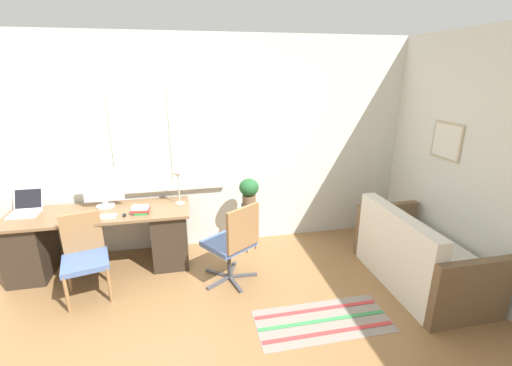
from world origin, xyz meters
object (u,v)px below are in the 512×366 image
desk_chair_wooden (85,255)px  potted_plant (249,190)px  mouse (124,215)px  plant_stand (249,212)px  laptop (26,208)px  book_stack (141,210)px  couch_loveseat (417,259)px  monitor (103,191)px  desk_lamp (178,181)px  keyboard (97,217)px  office_chair_swivel (233,242)px

desk_chair_wooden → potted_plant: bearing=3.2°
mouse → plant_stand: size_ratio=0.10×
plant_stand → laptop: bearing=178.2°
book_stack → potted_plant: (1.29, 0.20, 0.08)m
desk_chair_wooden → couch_loveseat: (3.52, -0.54, -0.16)m
laptop → monitor: size_ratio=0.78×
monitor → mouse: bearing=-53.3°
desk_lamp → book_stack: (-0.43, -0.21, -0.25)m
keyboard → potted_plant: (1.75, 0.24, 0.11)m
laptop → desk_chair_wooden: bearing=-41.2°
laptop → office_chair_swivel: (2.27, -0.74, -0.28)m
desk_lamp → office_chair_swivel: bearing=-50.6°
desk_lamp → book_stack: bearing=-154.1°
desk_lamp → desk_chair_wooden: bearing=-149.8°
desk_chair_wooden → couch_loveseat: 3.56m
monitor → office_chair_swivel: monitor is taller
laptop → plant_stand: 2.59m
office_chair_swivel → monitor: bearing=-62.3°
book_stack → desk_chair_wooden: bearing=-146.5°
monitor → potted_plant: (1.73, -0.10, -0.07)m
laptop → keyboard: bearing=-21.5°
book_stack → potted_plant: potted_plant is taller
mouse → plant_stand: 1.50m
office_chair_swivel → potted_plant: bearing=-148.6°
monitor → mouse: 0.48m
keyboard → mouse: mouse is taller
monitor → book_stack: 0.55m
book_stack → plant_stand: book_stack is taller
book_stack → desk_lamp: bearing=25.9°
monitor → office_chair_swivel: size_ratio=0.48×
plant_stand → couch_loveseat: bearing=-33.2°
keyboard → potted_plant: bearing=7.8°
book_stack → office_chair_swivel: size_ratio=0.22×
couch_loveseat → potted_plant: 2.08m
couch_loveseat → mouse: bearing=74.9°
keyboard → book_stack: size_ratio=1.97×
desk_lamp → plant_stand: size_ratio=0.65×
book_stack → plant_stand: (1.29, 0.20, -0.22)m
book_stack → mouse: bearing=-162.8°
desk_chair_wooden → office_chair_swivel: 1.54m
book_stack → plant_stand: size_ratio=0.32×
keyboard → monitor: bearing=85.6°
laptop → monitor: 0.86m
office_chair_swivel → plant_stand: 0.73m
mouse → plant_stand: bearing=9.7°
desk_lamp → potted_plant: bearing=-0.9°
desk_chair_wooden → plant_stand: 1.93m
couch_loveseat → office_chair_swivel: bearing=77.6°
office_chair_swivel → potted_plant: 0.81m
keyboard → desk_chair_wooden: desk_chair_wooden is taller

